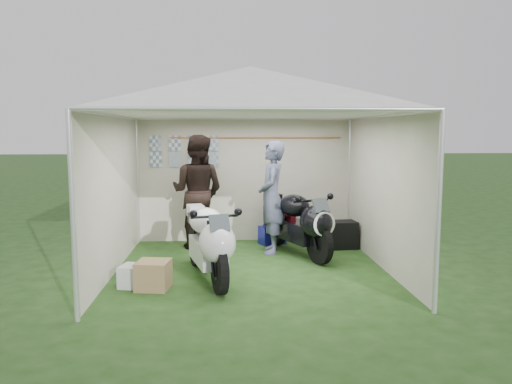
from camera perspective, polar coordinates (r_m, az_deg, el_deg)
ground at (r=7.65m, az=-0.63°, el=-8.73°), size 80.00×80.00×0.00m
canopy_tent at (r=7.41m, az=-0.68°, el=10.89°), size 5.66×5.66×3.00m
motorcycle_white at (r=6.95m, az=-5.43°, el=-5.47°), size 0.81×2.06×1.03m
motorcycle_black at (r=8.34m, az=4.96°, el=-3.34°), size 1.06×2.00×1.04m
paddock_stand at (r=9.24m, az=1.86°, el=-4.91°), size 0.52×0.43×0.34m
person_dark_jacket at (r=8.88m, az=-6.71°, el=0.03°), size 1.18×1.05×2.01m
person_blue_jacket at (r=8.45m, az=1.81°, el=-0.61°), size 0.52×0.73×1.91m
equipment_box at (r=9.03m, az=9.81°, el=-4.82°), size 0.51×0.42×0.48m
crate_0 at (r=6.93m, az=-13.40°, el=-9.33°), size 0.50×0.43×0.29m
crate_1 at (r=6.79m, az=-11.65°, el=-9.27°), size 0.47×0.47×0.37m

